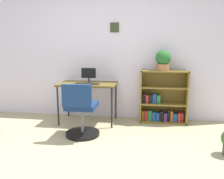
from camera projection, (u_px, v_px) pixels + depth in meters
ground_plane at (70, 173)px, 2.47m from camera, size 6.24×6.24×0.00m
wall_back at (104, 57)px, 4.35m from camera, size 5.20×0.12×2.32m
desk at (88, 86)px, 4.07m from camera, size 1.02×0.61×0.72m
monitor at (89, 75)px, 4.07m from camera, size 0.26×0.15×0.26m
keyboard at (87, 84)px, 3.95m from camera, size 0.40×0.13×0.02m
office_chair at (81, 114)px, 3.42m from camera, size 0.52×0.55×0.84m
bookshelf_low at (162, 99)px, 4.14m from camera, size 0.82×0.30×0.94m
potted_plant_on_shelf at (163, 60)px, 3.96m from camera, size 0.26×0.26×0.35m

